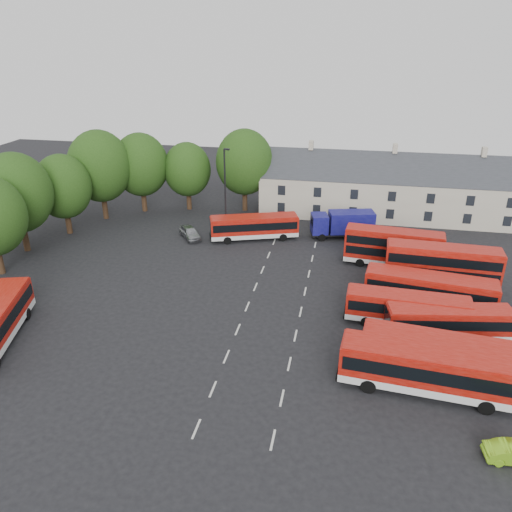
% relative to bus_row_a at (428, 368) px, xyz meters
% --- Properties ---
extents(ground, '(140.00, 140.00, 0.00)m').
position_rel_bus_row_a_xyz_m(ground, '(-14.85, 7.38, -2.05)').
color(ground, black).
rests_on(ground, ground).
extents(lane_markings, '(5.15, 33.80, 0.01)m').
position_rel_bus_row_a_xyz_m(lane_markings, '(-12.35, 9.38, -2.05)').
color(lane_markings, beige).
rests_on(lane_markings, ground).
extents(treeline, '(29.92, 32.59, 12.01)m').
position_rel_bus_row_a_xyz_m(treeline, '(-35.58, 26.74, 4.63)').
color(treeline, black).
rests_on(treeline, ground).
extents(terrace_houses, '(35.70, 7.13, 10.06)m').
position_rel_bus_row_a_xyz_m(terrace_houses, '(-0.85, 37.38, 1.81)').
color(terrace_houses, beige).
rests_on(terrace_houses, ground).
extents(bus_row_a, '(12.28, 3.89, 3.41)m').
position_rel_bus_row_a_xyz_m(bus_row_a, '(0.00, 0.00, 0.00)').
color(bus_row_a, silver).
rests_on(bus_row_a, ground).
extents(bus_row_b, '(11.88, 4.01, 3.29)m').
position_rel_bus_row_a_xyz_m(bus_row_b, '(1.29, 1.98, -0.07)').
color(bus_row_b, silver).
rests_on(bus_row_b, ground).
extents(bus_row_c, '(10.37, 3.85, 2.87)m').
position_rel_bus_row_a_xyz_m(bus_row_c, '(2.55, 7.37, -0.33)').
color(bus_row_c, silver).
rests_on(bus_row_c, ground).
extents(bus_row_d, '(10.47, 2.94, 2.93)m').
position_rel_bus_row_a_xyz_m(bus_row_d, '(-0.65, 8.93, -0.29)').
color(bus_row_d, silver).
rests_on(bus_row_d, ground).
extents(bus_row_e, '(11.77, 4.24, 3.25)m').
position_rel_bus_row_a_xyz_m(bus_row_e, '(1.58, 12.44, -0.10)').
color(bus_row_e, silver).
rests_on(bus_row_e, ground).
extents(bus_dd_south, '(10.92, 3.02, 4.43)m').
position_rel_bus_row_a_xyz_m(bus_dd_south, '(3.16, 16.76, 0.47)').
color(bus_dd_south, silver).
rests_on(bus_dd_south, ground).
extents(bus_dd_north, '(10.38, 3.37, 4.18)m').
position_rel_bus_row_a_xyz_m(bus_dd_north, '(-1.23, 20.96, 0.33)').
color(bus_dd_north, silver).
rests_on(bus_dd_north, ground).
extents(bus_north, '(10.84, 5.76, 3.01)m').
position_rel_bus_row_a_xyz_m(bus_north, '(-17.40, 25.76, -0.24)').
color(bus_north, silver).
rests_on(bus_north, ground).
extents(box_truck, '(7.98, 4.16, 3.34)m').
position_rel_bus_row_a_xyz_m(box_truck, '(-6.73, 28.44, -0.18)').
color(box_truck, black).
rests_on(box_truck, ground).
extents(silver_car, '(4.01, 4.54, 1.48)m').
position_rel_bus_row_a_xyz_m(silver_car, '(-25.28, 24.61, -1.31)').
color(silver_car, '#95989C').
rests_on(silver_car, ground).
extents(lamppost, '(0.76, 0.35, 11.01)m').
position_rel_bus_row_a_xyz_m(lamppost, '(-21.02, 26.16, 3.82)').
color(lamppost, black).
rests_on(lamppost, ground).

